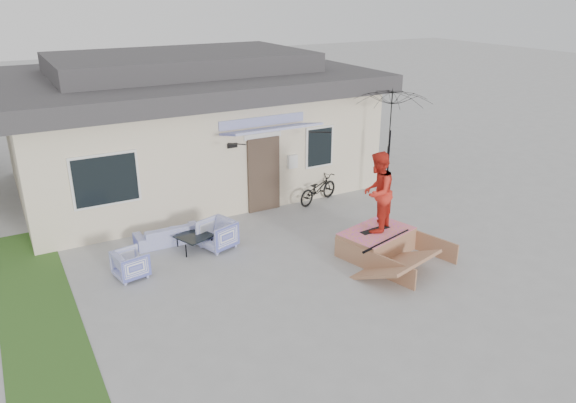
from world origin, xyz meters
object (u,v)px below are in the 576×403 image
armchair_left (131,263)px  patio_umbrella (390,142)px  bicycle (318,186)px  skater (378,191)px  skateboard (375,229)px  coffee_table (195,242)px  armchair_right (217,233)px  skate_ramp (376,242)px  loveseat (168,231)px

armchair_left → patio_umbrella: (7.77, 1.03, 1.41)m
bicycle → skater: 3.62m
skateboard → skater: skater is taller
armchair_left → coffee_table: armchair_left is taller
armchair_right → skater: 3.93m
coffee_table → skate_ramp: skate_ramp is taller
patio_umbrella → skater: (-2.41, -2.60, -0.20)m
armchair_right → coffee_table: (-0.51, 0.20, -0.21)m
coffee_table → patio_umbrella: 6.31m
skate_ramp → armchair_left: bearing=148.2°
armchair_right → bicycle: bicycle is taller
coffee_table → skate_ramp: bearing=-31.4°
skateboard → skater: size_ratio=0.42×
skater → skateboard: bearing=55.0°
skater → skate_ramp: bearing=70.1°
coffee_table → armchair_right: bearing=-21.7°
armchair_left → patio_umbrella: size_ratio=0.24×
skateboard → skater: 0.97m
loveseat → skate_ramp: (4.15, -2.91, -0.04)m
loveseat → skater: 5.17m
loveseat → skater: (4.14, -2.86, 1.24)m
armchair_right → skater: (3.18, -2.00, 1.16)m
loveseat → skater: skater is taller
bicycle → skateboard: size_ratio=1.95×
loveseat → armchair_right: bearing=138.9°
coffee_table → skater: size_ratio=0.38×
bicycle → patio_umbrella: (1.87, -0.81, 1.25)m
armchair_left → skate_ramp: armchair_left is taller
armchair_right → skate_ramp: (3.19, -2.05, -0.11)m
armchair_right → skateboard: armchair_right is taller
armchair_right → skateboard: size_ratio=0.97×
skateboard → armchair_right: bearing=143.0°
coffee_table → skate_ramp: size_ratio=0.33×
coffee_table → patio_umbrella: size_ratio=0.26×
skater → bicycle: bearing=-134.0°
skateboard → skate_ramp: bearing=-79.8°
armchair_right → coffee_table: bearing=-130.2°
skater → coffee_table: bearing=-65.8°
skate_ramp → patio_umbrella: bearing=32.9°
skater → armchair_right: bearing=-67.1°
bicycle → skate_ramp: 3.52m
patio_umbrella → skate_ramp: bearing=-132.1°
loveseat → bicycle: bicycle is taller
skate_ramp → skater: skater is taller
patio_umbrella → skateboard: size_ratio=3.51×
armchair_left → skateboard: bearing=-116.6°
coffee_table → skate_ramp: 4.34m
loveseat → coffee_table: loveseat is taller
armchair_right → bicycle: bearing=92.4°
coffee_table → skater: bearing=-30.8°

